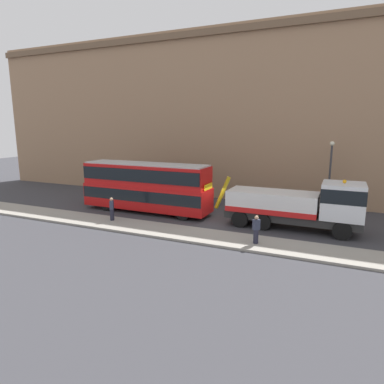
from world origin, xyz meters
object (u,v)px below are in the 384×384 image
street_lamp (330,171)px  double_decker_bus (146,185)px  recovery_tow_truck (299,205)px  pedestrian_onlooker (112,209)px  pedestrian_bystander (256,230)px

street_lamp → double_decker_bus: bearing=-157.3°
recovery_tow_truck → street_lamp: size_ratio=1.74×
double_decker_bus → street_lamp: 14.99m
recovery_tow_truck → pedestrian_onlooker: size_ratio=5.94×
double_decker_bus → street_lamp: street_lamp is taller
double_decker_bus → pedestrian_bystander: bearing=-22.4°
pedestrian_bystander → street_lamp: (3.59, 10.11, 2.49)m
pedestrian_onlooker → pedestrian_bystander: 10.92m
street_lamp → recovery_tow_truck: bearing=-106.4°
double_decker_bus → street_lamp: bearing=23.4°
pedestrian_bystander → recovery_tow_truck: bearing=-65.5°
recovery_tow_truck → pedestrian_bystander: size_ratio=5.94×
recovery_tow_truck → double_decker_bus: 12.10m
street_lamp → pedestrian_onlooker: bearing=-146.9°
double_decker_bus → pedestrian_onlooker: double_decker_bus is taller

